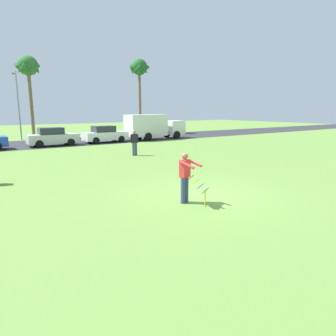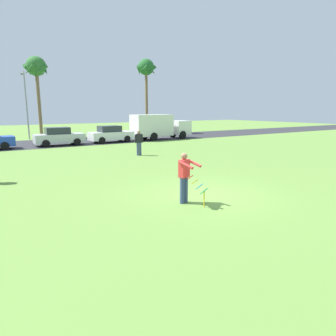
# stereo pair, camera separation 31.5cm
# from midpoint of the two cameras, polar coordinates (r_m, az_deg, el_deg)

# --- Properties ---
(ground_plane) EXTENTS (120.00, 120.00, 0.00)m
(ground_plane) POSITION_cam_midpoint_polar(r_m,az_deg,el_deg) (11.38, 7.35, -5.04)
(ground_plane) COLOR olive
(road_strip) EXTENTS (120.00, 8.00, 0.01)m
(road_strip) POSITION_cam_midpoint_polar(r_m,az_deg,el_deg) (30.77, -19.34, 4.61)
(road_strip) COLOR #2D2D33
(road_strip) RESTS_ON ground
(person_kite_flyer) EXTENTS (0.67, 0.74, 1.73)m
(person_kite_flyer) POSITION_cam_midpoint_polar(r_m,az_deg,el_deg) (10.10, 4.06, -1.49)
(person_kite_flyer) COLOR #384772
(person_kite_flyer) RESTS_ON ground
(kite_held) EXTENTS (0.65, 0.73, 1.01)m
(kite_held) POSITION_cam_midpoint_polar(r_m,az_deg,el_deg) (9.84, 6.89, -3.63)
(kite_held) COLOR red
(kite_held) RESTS_ON ground
(parked_car_silver) EXTENTS (4.23, 1.89, 1.60)m
(parked_car_silver) POSITION_cam_midpoint_polar(r_m,az_deg,el_deg) (28.21, -19.72, 5.62)
(parked_car_silver) COLOR silver
(parked_car_silver) RESTS_ON ground
(parked_car_white) EXTENTS (4.26, 1.95, 1.60)m
(parked_car_white) POSITION_cam_midpoint_polar(r_m,az_deg,el_deg) (29.67, -10.54, 6.32)
(parked_car_white) COLOR white
(parked_car_white) RESTS_ON ground
(parked_truck_white_box) EXTENTS (6.76, 2.27, 2.62)m
(parked_truck_white_box) POSITION_cam_midpoint_polar(r_m,az_deg,el_deg) (32.07, -1.55, 7.99)
(parked_truck_white_box) COLOR silver
(parked_truck_white_box) RESTS_ON ground
(palm_tree_right_near) EXTENTS (2.58, 2.71, 8.84)m
(palm_tree_right_near) POSITION_cam_midpoint_polar(r_m,az_deg,el_deg) (37.24, -23.54, 16.77)
(palm_tree_right_near) COLOR brown
(palm_tree_right_near) RESTS_ON ground
(palm_tree_centre_far) EXTENTS (2.58, 2.71, 9.67)m
(palm_tree_centre_far) POSITION_cam_midpoint_polar(r_m,az_deg,el_deg) (41.51, -3.95, 18.00)
(palm_tree_centre_far) COLOR brown
(palm_tree_centre_far) RESTS_ON ground
(streetlight_pole) EXTENTS (0.24, 1.65, 7.00)m
(streetlight_pole) POSITION_cam_midpoint_polar(r_m,az_deg,el_deg) (35.46, -25.20, 11.44)
(streetlight_pole) COLOR #9E9EA3
(streetlight_pole) RESTS_ON ground
(person_walker_near) EXTENTS (0.56, 0.28, 1.73)m
(person_walker_near) POSITION_cam_midpoint_polar(r_m,az_deg,el_deg) (20.83, -5.13, 4.95)
(person_walker_near) COLOR #384772
(person_walker_near) RESTS_ON ground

